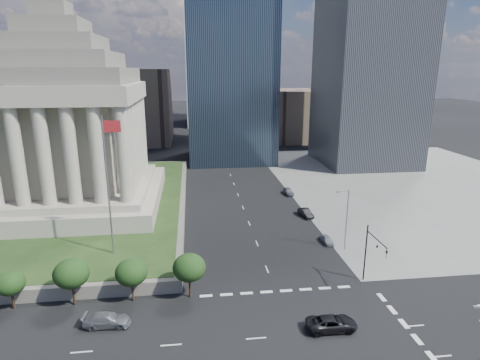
{
  "coord_description": "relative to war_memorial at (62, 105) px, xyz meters",
  "views": [
    {
      "loc": [
        -10.15,
        -31.31,
        27.71
      ],
      "look_at": [
        -4.87,
        12.17,
        15.65
      ],
      "focal_mm": 30.0,
      "sensor_mm": 36.0,
      "label": 1
    }
  ],
  "objects": [
    {
      "name": "ground",
      "position": [
        34.0,
        52.0,
        -21.4
      ],
      "size": [
        500.0,
        500.0,
        0.0
      ],
      "primitive_type": "plane",
      "color": "black",
      "rests_on": "ground"
    },
    {
      "name": "sidewalk_ne",
      "position": [
        80.0,
        12.0,
        -21.38
      ],
      "size": [
        68.0,
        90.0,
        0.03
      ],
      "primitive_type": "cube",
      "color": "slate",
      "rests_on": "ground"
    },
    {
      "name": "plaza_terrace",
      "position": [
        -11.0,
        2.0,
        -20.5
      ],
      "size": [
        66.0,
        70.0,
        1.8
      ],
      "primitive_type": "cube",
      "color": "#615D53",
      "rests_on": "ground"
    },
    {
      "name": "plaza_lawn",
      "position": [
        -11.0,
        2.0,
        -19.55
      ],
      "size": [
        64.0,
        68.0,
        0.1
      ],
      "primitive_type": "cube",
      "color": "#1F3315",
      "rests_on": "plaza_terrace"
    },
    {
      "name": "war_memorial",
      "position": [
        0.0,
        0.0,
        0.0
      ],
      "size": [
        34.0,
        34.0,
        39.0
      ],
      "primitive_type": null,
      "color": "#A09786",
      "rests_on": "plaza_lawn"
    },
    {
      "name": "flagpole",
      "position": [
        12.17,
        -24.0,
        -8.29
      ],
      "size": [
        2.52,
        0.24,
        20.0
      ],
      "color": "slate",
      "rests_on": "plaza_lawn"
    },
    {
      "name": "midrise_glass",
      "position": [
        36.0,
        47.0,
        8.6
      ],
      "size": [
        26.0,
        26.0,
        60.0
      ],
      "primitive_type": "cube",
      "color": "black",
      "rests_on": "ground"
    },
    {
      "name": "building_filler_ne",
      "position": [
        66.0,
        82.0,
        -11.4
      ],
      "size": [
        20.0,
        30.0,
        20.0
      ],
      "primitive_type": "cube",
      "color": "brown",
      "rests_on": "ground"
    },
    {
      "name": "building_filler_nw",
      "position": [
        4.0,
        82.0,
        -7.4
      ],
      "size": [
        24.0,
        30.0,
        28.0
      ],
      "primitive_type": "cube",
      "color": "brown",
      "rests_on": "ground"
    },
    {
      "name": "traffic_signal_ne",
      "position": [
        46.5,
        -34.3,
        -16.15
      ],
      "size": [
        0.3,
        5.74,
        8.0
      ],
      "color": "black",
      "rests_on": "ground"
    },
    {
      "name": "street_lamp_north",
      "position": [
        47.33,
        -23.0,
        -15.74
      ],
      "size": [
        2.13,
        0.22,
        10.0
      ],
      "color": "slate",
      "rests_on": "ground"
    },
    {
      "name": "pickup_truck",
      "position": [
        38.51,
        -42.49,
        -20.62
      ],
      "size": [
        5.63,
        2.61,
        1.56
      ],
      "primitive_type": "imported",
      "rotation": [
        0.0,
        0.0,
        1.57
      ],
      "color": "black",
      "rests_on": "ground"
    },
    {
      "name": "suv_grey",
      "position": [
        13.77,
        -38.83,
        -20.64
      ],
      "size": [
        2.4,
        5.33,
        1.52
      ],
      "primitive_type": "imported",
      "rotation": [
        0.0,
        0.0,
        1.52
      ],
      "color": "#5C5E64",
      "rests_on": "ground"
    },
    {
      "name": "parked_sedan_near",
      "position": [
        45.5,
        -20.24,
        -20.78
      ],
      "size": [
        3.69,
        1.62,
        1.24
      ],
      "primitive_type": "imported",
      "rotation": [
        0.0,
        0.0,
        0.05
      ],
      "color": "#9A9EA3",
      "rests_on": "ground"
    },
    {
      "name": "parked_sedan_mid",
      "position": [
        45.5,
        -7.63,
        -20.66
      ],
      "size": [
        4.67,
        2.26,
        1.48
      ],
      "primitive_type": "imported",
      "rotation": [
        0.0,
        0.0,
        0.16
      ],
      "color": "black",
      "rests_on": "ground"
    },
    {
      "name": "parked_sedan_far",
      "position": [
        45.5,
        6.85,
        -20.65
      ],
      "size": [
        4.54,
        2.09,
        1.51
      ],
      "primitive_type": "imported",
      "rotation": [
        0.0,
        0.0,
        0.07
      ],
      "color": "slate",
      "rests_on": "ground"
    }
  ]
}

